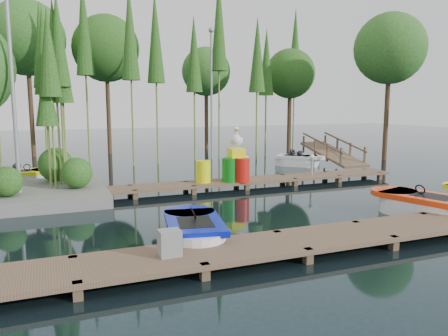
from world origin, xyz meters
name	(u,v)px	position (x,y,z in m)	size (l,w,h in m)	color
ground_plane	(215,207)	(0.00, 0.00, 0.00)	(90.00, 90.00, 0.00)	#1B2C32
near_dock	(292,242)	(0.00, -4.50, 0.23)	(18.00, 1.50, 0.50)	brown
far_dock	(216,183)	(1.00, 2.50, 0.23)	(15.00, 1.20, 0.50)	brown
tree_screen	(99,42)	(-2.04, 10.60, 6.12)	(34.42, 18.53, 10.31)	#45301D
lamp_island	(11,64)	(-5.50, 2.50, 4.26)	(0.30, 0.30, 7.25)	gray
lamp_rear	(211,83)	(4.00, 11.00, 4.26)	(0.30, 0.30, 7.25)	gray
ramp	(333,153)	(9.00, 6.50, 0.59)	(1.50, 3.94, 1.49)	brown
boat_blue	(194,232)	(-1.69, -3.11, 0.26)	(1.69, 2.85, 0.90)	white
boat_red	(423,206)	(4.98, -3.19, 0.28)	(2.07, 3.13, 0.97)	white
boat_yellow_far	(25,177)	(-5.52, 6.30, 0.27)	(2.69, 1.44, 1.29)	white
boat_white_far	(298,161)	(7.07, 6.75, 0.27)	(2.65, 2.51, 1.19)	white
utility_cabinet	(170,243)	(-2.62, -4.50, 0.55)	(0.40, 0.34, 0.49)	gray
yellow_barrel	(203,172)	(0.51, 2.50, 0.70)	(0.53, 0.53, 0.80)	#ECF50C
drum_cluster	(237,165)	(1.77, 2.35, 0.88)	(1.15, 1.06, 1.99)	#0C7215
seagull_post	(312,161)	(5.09, 2.50, 0.86)	(0.51, 0.28, 0.82)	gray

